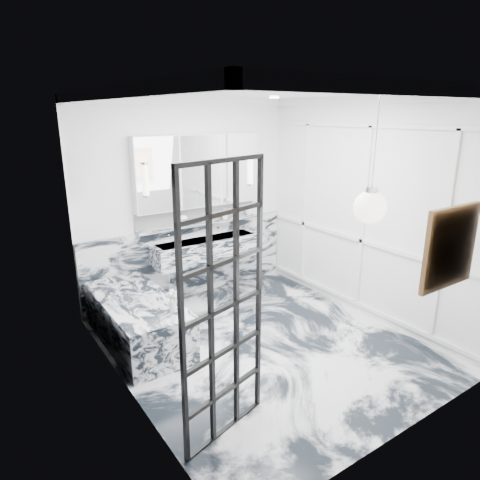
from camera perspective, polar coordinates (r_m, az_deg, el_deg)
floor at (r=5.15m, az=3.13°, el=-13.73°), size 3.60×3.60×0.00m
ceiling at (r=4.45m, az=3.73°, el=19.18°), size 3.60×3.60×0.00m
wall_back at (r=6.09m, az=-6.99°, el=5.14°), size 3.60×0.00×3.60m
wall_front at (r=3.43m, az=22.09°, el=-5.14°), size 3.60×0.00×3.60m
wall_left at (r=3.88m, az=-15.72°, el=-2.04°), size 0.00×3.60×3.60m
wall_right at (r=5.70m, az=16.32°, el=3.80°), size 0.00×3.60×3.60m
marble_clad_back at (r=6.30m, az=-6.61°, el=-2.71°), size 3.18×0.05×1.05m
marble_clad_left at (r=3.90m, az=-15.44°, el=-2.84°), size 0.02×3.56×2.68m
panel_molding at (r=5.70m, az=16.11°, el=2.79°), size 0.03×3.40×2.30m
soap_bottle_a at (r=6.44m, az=-0.47°, el=3.99°), size 0.09×0.09×0.20m
soap_bottle_b at (r=6.32m, az=-2.13°, el=3.56°), size 0.07×0.08×0.16m
soap_bottle_c at (r=6.57m, az=1.22°, el=4.05°), size 0.13×0.13×0.16m
face_pot at (r=6.00m, az=-7.62°, el=2.66°), size 0.14×0.14×0.14m
amber_bottle at (r=6.31m, az=-2.38°, el=3.25°), size 0.04×0.04×0.10m
flower_vase at (r=4.68m, az=-8.93°, el=-8.73°), size 0.08×0.08×0.12m
crittall_door at (r=3.37m, az=-2.15°, el=-9.07°), size 0.86×0.27×2.28m
artwork at (r=3.83m, az=26.25°, el=-0.89°), size 0.58×0.06×0.58m
pendant_light at (r=3.64m, az=16.95°, el=4.19°), size 0.27×0.27×0.27m
trough_sink at (r=6.12m, az=-4.47°, el=-1.22°), size 1.60×0.45×0.30m
ledge at (r=6.16m, az=-5.31°, el=2.19°), size 1.90×0.14×0.04m
subway_tile at (r=6.18m, az=-5.62°, el=3.51°), size 1.90×0.03×0.23m
mirror_cabinet at (r=6.02m, az=-5.52°, el=9.12°), size 1.90×0.16×1.00m
sconce_left at (r=5.60m, az=-12.47°, el=7.82°), size 0.07×0.07×0.40m
sconce_right at (r=6.38m, az=1.45°, el=9.25°), size 0.07×0.07×0.40m
bathtub at (r=5.22m, az=-13.54°, el=-10.33°), size 0.75×1.65×0.55m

